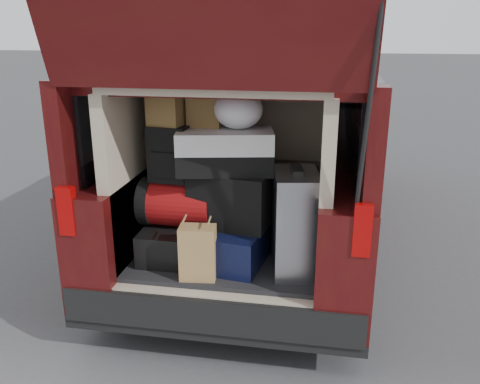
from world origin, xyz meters
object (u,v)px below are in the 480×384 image
object	(u,v)px
backpack	(169,154)
twotone_duffel	(225,151)
black_hardshell	(175,240)
navy_hardshell	(230,243)
black_soft_case	(230,199)
kraft_bag	(198,253)
red_duffel	(178,203)
silver_roller	(295,222)

from	to	relation	value
backpack	twotone_duffel	xyz separation A→B (m)	(0.37, 0.01, 0.03)
black_hardshell	backpack	size ratio (longest dim) A/B	1.48
navy_hardshell	black_soft_case	world-z (taller)	black_soft_case
navy_hardshell	backpack	distance (m)	0.72
kraft_bag	twotone_duffel	bearing A→B (deg)	63.62
black_hardshell	red_duffel	xyz separation A→B (m)	(0.02, 0.02, 0.27)
twotone_duffel	silver_roller	bearing A→B (deg)	-20.65
red_duffel	twotone_duffel	bearing A→B (deg)	-0.29
black_hardshell	red_duffel	bearing A→B (deg)	34.09
navy_hardshell	black_soft_case	bearing A→B (deg)	102.25
kraft_bag	backpack	world-z (taller)	backpack
navy_hardshell	backpack	bearing A→B (deg)	-172.93
black_hardshell	navy_hardshell	bearing A→B (deg)	-2.67
navy_hardshell	twotone_duffel	size ratio (longest dim) A/B	0.93
kraft_bag	backpack	bearing A→B (deg)	124.04
red_duffel	backpack	xyz separation A→B (m)	(-0.04, -0.02, 0.34)
kraft_bag	red_duffel	xyz separation A→B (m)	(-0.22, 0.33, 0.21)
navy_hardshell	black_soft_case	xyz separation A→B (m)	(-0.00, 0.01, 0.31)
black_hardshell	twotone_duffel	size ratio (longest dim) A/B	0.89
black_hardshell	black_soft_case	distance (m)	0.51
silver_roller	twotone_duffel	world-z (taller)	twotone_duffel
red_duffel	backpack	bearing A→B (deg)	-146.99
black_soft_case	red_duffel	bearing A→B (deg)	-174.78
kraft_bag	silver_roller	bearing A→B (deg)	15.39
black_soft_case	black_hardshell	bearing A→B (deg)	-172.34
black_hardshell	black_soft_case	size ratio (longest dim) A/B	1.07
navy_hardshell	silver_roller	xyz separation A→B (m)	(0.44, -0.06, 0.20)
silver_roller	backpack	xyz separation A→B (m)	(-0.84, 0.07, 0.39)
black_hardshell	backpack	world-z (taller)	backpack
backpack	navy_hardshell	bearing A→B (deg)	4.05
silver_roller	kraft_bag	xyz separation A→B (m)	(-0.58, -0.23, -0.16)
silver_roller	twotone_duffel	size ratio (longest dim) A/B	1.07
navy_hardshell	black_soft_case	distance (m)	0.31
black_hardshell	silver_roller	distance (m)	0.86
black_hardshell	twotone_duffel	bearing A→B (deg)	-0.26
black_hardshell	red_duffel	size ratio (longest dim) A/B	1.12
kraft_bag	twotone_duffel	xyz separation A→B (m)	(0.11, 0.31, 0.58)
backpack	twotone_duffel	size ratio (longest dim) A/B	0.60
black_hardshell	silver_roller	xyz separation A→B (m)	(0.83, -0.08, 0.22)
red_duffel	twotone_duffel	xyz separation A→B (m)	(0.33, -0.01, 0.38)
black_soft_case	silver_roller	bearing A→B (deg)	-2.22
silver_roller	twotone_duffel	bearing A→B (deg)	160.56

